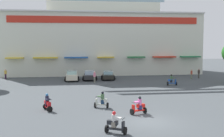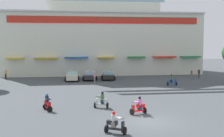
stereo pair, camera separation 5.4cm
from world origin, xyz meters
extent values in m
plane|color=#43484C|center=(0.00, 13.00, 0.00)|extent=(128.00, 128.00, 0.00)
cube|color=silver|center=(0.00, 36.23, 5.64)|extent=(36.51, 12.45, 11.28)
cube|color=beige|center=(0.00, 36.85, 14.32)|extent=(20.53, 11.21, 6.08)
cube|color=red|center=(0.00, 29.94, 9.95)|extent=(33.59, 0.12, 1.17)
cube|color=silver|center=(0.00, 29.90, 11.40)|extent=(36.51, 0.70, 0.24)
cube|color=gold|center=(-15.56, 29.45, 3.38)|extent=(2.97, 1.10, 0.20)
cube|color=gold|center=(-10.44, 29.45, 3.38)|extent=(4.16, 1.10, 0.20)
cube|color=#1E529E|center=(-5.22, 29.45, 3.38)|extent=(4.10, 1.10, 0.20)
cube|color=gold|center=(-0.05, 29.45, 3.38)|extent=(2.96, 1.10, 0.20)
cube|color=#256E3A|center=(5.43, 29.45, 3.38)|extent=(3.14, 1.10, 0.20)
cube|color=red|center=(10.65, 29.45, 3.38)|extent=(4.12, 1.10, 0.20)
cube|color=#207443|center=(15.59, 29.45, 3.38)|extent=(3.65, 1.10, 0.20)
cube|color=beige|center=(-5.97, 24.43, 0.67)|extent=(1.78, 4.04, 0.80)
cube|color=#97BEBB|center=(-5.97, 24.43, 1.32)|extent=(1.52, 2.02, 0.50)
cylinder|color=black|center=(-6.84, 25.69, 0.30)|extent=(0.60, 0.17, 0.60)
cylinder|color=black|center=(-5.09, 25.68, 0.30)|extent=(0.60, 0.17, 0.60)
cylinder|color=black|center=(-6.86, 23.19, 0.30)|extent=(0.60, 0.17, 0.60)
cylinder|color=black|center=(-5.10, 23.18, 0.30)|extent=(0.60, 0.17, 0.60)
cube|color=#29292A|center=(-3.14, 24.92, 0.60)|extent=(2.02, 4.02, 0.66)
cube|color=#A2B8CD|center=(-3.14, 24.92, 1.21)|extent=(1.66, 2.05, 0.56)
cylinder|color=black|center=(-3.97, 26.19, 0.30)|extent=(0.61, 0.20, 0.60)
cylinder|color=black|center=(-2.17, 26.08, 0.30)|extent=(0.61, 0.20, 0.60)
cylinder|color=black|center=(-4.11, 23.76, 0.30)|extent=(0.61, 0.20, 0.60)
cylinder|color=black|center=(-2.31, 23.66, 0.30)|extent=(0.61, 0.20, 0.60)
cube|color=black|center=(-0.16, 25.20, 0.59)|extent=(2.12, 4.42, 0.63)
cube|color=#92BFC9|center=(-0.16, 25.20, 1.14)|extent=(1.67, 2.27, 0.47)
cylinder|color=black|center=(-0.87, 26.60, 0.30)|extent=(0.61, 0.22, 0.60)
cylinder|color=black|center=(0.82, 26.43, 0.30)|extent=(0.61, 0.22, 0.60)
cylinder|color=black|center=(-1.14, 23.97, 0.30)|extent=(0.61, 0.22, 0.60)
cylinder|color=black|center=(0.56, 23.80, 0.30)|extent=(0.61, 0.22, 0.60)
cylinder|color=black|center=(8.60, 17.62, 0.26)|extent=(0.18, 0.53, 0.52)
cylinder|color=black|center=(7.38, 17.71, 0.26)|extent=(0.18, 0.53, 0.52)
cube|color=#1E4CA6|center=(7.99, 17.66, 0.32)|extent=(1.09, 0.37, 0.10)
cube|color=#1E4CA6|center=(7.77, 17.68, 0.73)|extent=(0.71, 0.35, 0.28)
cube|color=#1E4CA6|center=(8.48, 17.63, 0.51)|extent=(0.17, 0.33, 0.71)
cylinder|color=black|center=(8.50, 17.62, 1.07)|extent=(0.08, 0.52, 0.04)
cube|color=black|center=(7.87, 17.67, 0.61)|extent=(0.30, 0.34, 0.36)
cylinder|color=#436744|center=(7.87, 17.67, 1.06)|extent=(0.34, 0.34, 0.54)
sphere|color=black|center=(7.87, 17.67, 1.44)|extent=(0.25, 0.25, 0.25)
cube|color=#436744|center=(8.14, 17.65, 1.09)|extent=(0.47, 0.37, 0.10)
cylinder|color=black|center=(-2.43, -2.84, 0.26)|extent=(0.37, 0.53, 0.52)
cylinder|color=black|center=(-3.57, -2.23, 0.26)|extent=(0.37, 0.53, 0.52)
cube|color=black|center=(-3.00, -2.53, 0.32)|extent=(1.14, 0.78, 0.10)
cube|color=black|center=(-3.21, -2.42, 0.74)|extent=(0.78, 0.61, 0.28)
cube|color=black|center=(-2.54, -2.78, 0.52)|extent=(0.27, 0.35, 0.72)
cylinder|color=black|center=(-2.52, -2.79, 1.08)|extent=(0.28, 0.48, 0.04)
cube|color=slate|center=(-3.12, -2.47, 0.62)|extent=(0.40, 0.41, 0.36)
cylinder|color=silver|center=(-3.12, -2.47, 1.04)|extent=(0.43, 0.43, 0.48)
sphere|color=red|center=(-3.12, -2.47, 1.39)|extent=(0.25, 0.25, 0.25)
cube|color=silver|center=(-2.86, -2.61, 1.06)|extent=(0.55, 0.51, 0.10)
cylinder|color=black|center=(-3.78, 5.29, 0.26)|extent=(0.28, 0.54, 0.52)
cylinder|color=black|center=(-2.66, 4.96, 0.26)|extent=(0.28, 0.54, 0.52)
cube|color=beige|center=(-3.22, 5.12, 0.32)|extent=(1.06, 0.56, 0.10)
cube|color=beige|center=(-3.02, 5.06, 0.71)|extent=(0.71, 0.47, 0.28)
cube|color=beige|center=(-3.66, 5.25, 0.50)|extent=(0.22, 0.35, 0.69)
cylinder|color=black|center=(-3.69, 5.26, 1.05)|extent=(0.18, 0.51, 0.04)
cube|color=navy|center=(-3.11, 5.09, 0.59)|extent=(0.36, 0.39, 0.36)
cylinder|color=#446742|center=(-3.11, 5.09, 1.04)|extent=(0.40, 0.40, 0.55)
sphere|color=black|center=(-3.11, 5.09, 1.42)|extent=(0.25, 0.25, 0.25)
cube|color=#446742|center=(-3.35, 5.16, 1.07)|extent=(0.52, 0.45, 0.10)
cylinder|color=black|center=(-7.86, 4.13, 0.26)|extent=(0.54, 0.32, 0.52)
cylinder|color=black|center=(-8.29, 5.25, 0.26)|extent=(0.54, 0.32, 0.52)
cube|color=red|center=(-8.07, 4.69, 0.32)|extent=(0.64, 1.08, 0.10)
cube|color=red|center=(-8.15, 4.89, 0.70)|extent=(0.52, 0.73, 0.28)
cube|color=red|center=(-7.90, 4.24, 0.50)|extent=(0.35, 0.25, 0.69)
cylinder|color=black|center=(-7.89, 4.22, 1.04)|extent=(0.50, 0.22, 0.04)
cube|color=black|center=(-8.12, 4.80, 0.58)|extent=(0.40, 0.38, 0.36)
cylinder|color=#26253C|center=(-8.12, 4.80, 1.03)|extent=(0.41, 0.41, 0.54)
sphere|color=#2A679E|center=(-8.12, 4.80, 1.41)|extent=(0.25, 0.25, 0.25)
cube|color=#26253C|center=(-8.02, 4.56, 1.06)|extent=(0.48, 0.53, 0.10)
cylinder|color=black|center=(-0.93, 2.19, 0.26)|extent=(0.30, 0.54, 0.52)
cylinder|color=black|center=(0.26, 2.57, 0.26)|extent=(0.30, 0.54, 0.52)
cube|color=red|center=(-0.33, 2.38, 0.32)|extent=(1.14, 0.61, 0.10)
cube|color=red|center=(-0.12, 2.45, 0.70)|extent=(0.76, 0.50, 0.28)
cube|color=red|center=(-0.81, 2.22, 0.50)|extent=(0.23, 0.35, 0.69)
cylinder|color=black|center=(-0.84, 2.22, 1.04)|extent=(0.19, 0.51, 0.04)
cube|color=navy|center=(-0.21, 2.42, 0.58)|extent=(0.36, 0.39, 0.36)
cylinder|color=#CF63A5|center=(-0.21, 2.42, 1.02)|extent=(0.40, 0.40, 0.52)
sphere|color=black|center=(-0.21, 2.42, 1.39)|extent=(0.25, 0.25, 0.25)
cube|color=#CF63A5|center=(-0.48, 2.33, 1.05)|extent=(0.52, 0.46, 0.10)
cylinder|color=gray|center=(-2.62, 21.67, 0.46)|extent=(0.30, 0.30, 0.91)
cylinder|color=pink|center=(-2.62, 21.67, 1.19)|extent=(0.48, 0.48, 0.56)
sphere|color=tan|center=(-2.62, 21.67, 1.59)|extent=(0.23, 0.23, 0.23)
cylinder|color=#6C7557|center=(13.53, 23.95, 0.39)|extent=(0.20, 0.20, 0.79)
cylinder|color=#A53E29|center=(13.53, 23.95, 1.07)|extent=(0.32, 0.32, 0.57)
sphere|color=tan|center=(13.53, 23.95, 1.47)|extent=(0.23, 0.23, 0.23)
cylinder|color=#48453C|center=(15.21, 24.86, 0.40)|extent=(0.32, 0.32, 0.80)
cylinder|color=#38302B|center=(15.21, 24.86, 1.10)|extent=(0.52, 0.52, 0.59)
sphere|color=tan|center=(15.21, 24.86, 1.51)|extent=(0.23, 0.23, 0.23)
cylinder|color=#291227|center=(-16.70, 27.58, 0.45)|extent=(0.29, 0.29, 0.89)
cylinder|color=gold|center=(-16.70, 27.58, 1.17)|extent=(0.46, 0.46, 0.56)
sphere|color=tan|center=(-16.70, 27.58, 1.56)|extent=(0.22, 0.22, 0.22)
camera|label=1|loc=(-5.79, -21.18, 6.12)|focal=46.46mm
camera|label=2|loc=(-5.73, -21.19, 6.12)|focal=46.46mm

